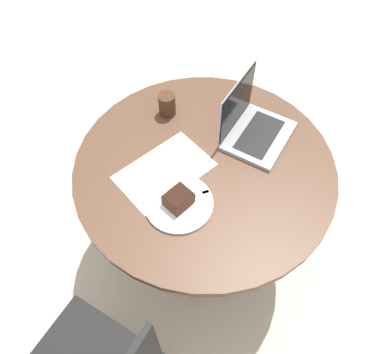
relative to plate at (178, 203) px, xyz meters
The scene contains 8 objects.
ground_plane 0.75m from the plate, behind, with size 12.00×12.00×0.00m, color #B7AD9E.
dining_table 0.28m from the plate, behind, with size 1.03×1.03×0.71m.
paper_document 0.16m from the plate, 131.05° to the right, with size 0.41×0.34×0.00m.
plate is the anchor object (origin of this frame).
cake_slice 0.03m from the plate, 26.14° to the right, with size 0.11×0.10×0.05m.
fork 0.06m from the plate, 144.10° to the left, with size 0.14×0.13×0.00m.
coffee_glass 0.47m from the plate, 145.15° to the right, with size 0.07×0.07×0.10m.
laptop 0.45m from the plate, 166.51° to the left, with size 0.30×0.24×0.25m.
Camera 1 is at (0.81, 0.37, 1.89)m, focal length 35.00 mm.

